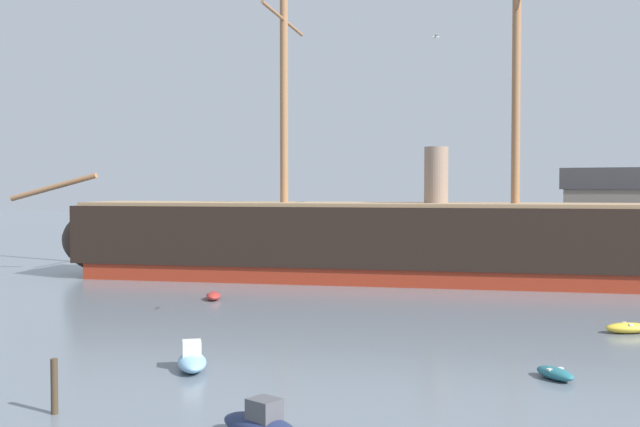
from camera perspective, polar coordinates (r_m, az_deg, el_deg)
tall_ship at (r=72.73m, az=5.64°, el=-2.02°), size 74.00×20.94×35.87m
motorboat_foreground_right at (r=28.48m, az=-4.43°, el=-15.24°), size 3.70×2.42×1.44m
motorboat_near_centre at (r=38.68m, az=-9.45°, el=-10.64°), size 3.00×3.54×1.40m
dinghy_mid_right at (r=38.07m, az=17.00°, el=-11.24°), size 2.35×2.33×0.54m
dinghy_alongside_bow at (r=61.71m, az=-7.90°, el=-6.05°), size 2.27×2.82×0.62m
dinghy_alongside_stern at (r=51.01m, az=21.81°, el=-7.86°), size 2.98×2.34×0.65m
dinghy_far_left at (r=84.56m, az=-13.00°, el=-3.95°), size 2.05×2.10×0.48m
dinghy_distant_centre at (r=83.88m, az=10.68°, el=-3.93°), size 2.87×2.11×0.62m
mooring_piling_nearest at (r=32.70m, az=-19.06°, el=-12.00°), size 0.28×0.28×2.19m
seagull_in_flight at (r=45.44m, az=8.52°, el=12.79°), size 0.59×1.16×0.14m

